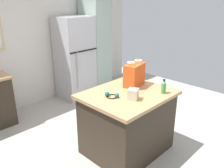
# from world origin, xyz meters

# --- Properties ---
(ground) EXTENTS (6.49, 6.49, 0.00)m
(ground) POSITION_xyz_m (0.00, 0.00, 0.00)
(ground) COLOR #ADA89E
(back_wall) EXTENTS (5.41, 0.13, 2.69)m
(back_wall) POSITION_xyz_m (-0.01, 2.31, 1.35)
(back_wall) COLOR silver
(back_wall) RESTS_ON ground
(kitchen_island) EXTENTS (1.17, 0.98, 0.91)m
(kitchen_island) POSITION_xyz_m (0.08, -0.20, 0.46)
(kitchen_island) COLOR #33281E
(kitchen_island) RESTS_ON ground
(refrigerator) EXTENTS (0.71, 0.67, 1.75)m
(refrigerator) POSITION_xyz_m (0.80, 1.92, 0.88)
(refrigerator) COLOR #B7B7BC
(refrigerator) RESTS_ON ground
(tall_cabinet) EXTENTS (0.48, 0.59, 2.17)m
(tall_cabinet) POSITION_xyz_m (1.41, 1.92, 1.09)
(tall_cabinet) COLOR #9EB2A8
(tall_cabinet) RESTS_ON ground
(shopping_bag) EXTENTS (0.36, 0.25, 0.37)m
(shopping_bag) POSITION_xyz_m (0.35, -0.09, 1.07)
(shopping_bag) COLOR #DB511E
(shopping_bag) RESTS_ON kitchen_island
(small_box) EXTENTS (0.16, 0.16, 0.14)m
(small_box) POSITION_xyz_m (-0.03, -0.39, 0.97)
(small_box) COLOR beige
(small_box) RESTS_ON kitchen_island
(bottle) EXTENTS (0.07, 0.07, 0.20)m
(bottle) POSITION_xyz_m (0.41, -0.55, 0.99)
(bottle) COLOR #4C9956
(bottle) RESTS_ON kitchen_island
(ear_defenders) EXTENTS (0.20, 0.20, 0.06)m
(ear_defenders) POSITION_xyz_m (-0.17, -0.14, 0.93)
(ear_defenders) COLOR black
(ear_defenders) RESTS_ON kitchen_island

